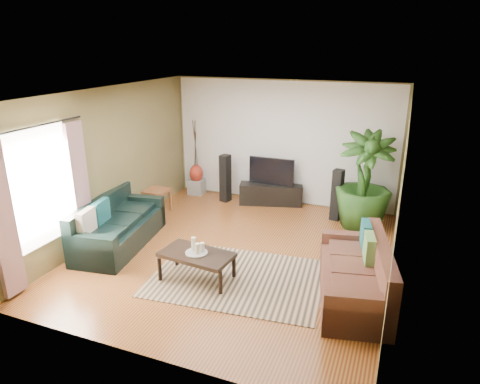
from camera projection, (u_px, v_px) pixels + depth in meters
The scene contains 28 objects.
floor at pixel (236, 253), 7.35m from camera, with size 5.50×5.50×0.00m, color #9A5B27.
ceiling at pixel (235, 93), 6.45m from camera, with size 5.50×5.50×0.00m, color white.
wall_back at pixel (283, 143), 9.32m from camera, with size 5.00×5.00×0.00m, color brown.
wall_front at pixel (137, 252), 4.49m from camera, with size 5.00×5.00×0.00m, color brown.
wall_left at pixel (108, 163), 7.76m from camera, with size 5.50×5.50×0.00m, color brown.
wall_right at pixel (399, 198), 6.04m from camera, with size 5.50×5.50×0.00m, color brown.
backwall_panel at pixel (283, 143), 9.31m from camera, with size 4.90×4.90×0.00m, color white.
window_pane at pixel (40, 187), 6.33m from camera, with size 1.80×1.80×0.00m, color white.
curtain_near at pixel (3, 222), 5.74m from camera, with size 0.08×0.35×2.20m, color gray.
curtain_far at pixel (80, 188), 7.06m from camera, with size 0.08×0.35×2.20m, color gray.
curtain_rod at pixel (33, 127), 6.02m from camera, with size 0.03×0.03×1.90m, color black.
sofa_left at pixel (119, 223), 7.52m from camera, with size 2.03×0.87×0.85m, color black.
sofa_right at pixel (354, 271), 5.94m from camera, with size 1.93×0.87×0.85m, color #562F24.
area_rug at pixel (237, 278), 6.57m from camera, with size 2.58×1.83×0.01m, color tan.
coffee_table at pixel (197, 266), 6.48m from camera, with size 1.08×0.59×0.44m, color black.
candle_tray at pixel (197, 252), 6.40m from camera, with size 0.33×0.33×0.01m, color #979791.
candle_tall at pixel (194, 244), 6.41m from camera, with size 0.07×0.07×0.22m, color beige.
candle_mid at pixel (197, 249), 6.32m from camera, with size 0.07×0.07×0.17m, color #F3E9CD.
candle_short at pixel (202, 247), 6.41m from camera, with size 0.07×0.07×0.14m, color beige.
tv_stand at pixel (271, 194), 9.52m from camera, with size 1.38×0.41×0.46m, color black.
television at pixel (271, 171), 9.35m from camera, with size 1.01×0.06×0.60m, color black.
speaker_left at pixel (225, 178), 9.60m from camera, with size 0.19×0.22×1.08m, color black.
speaker_right at pixel (337, 195), 8.59m from camera, with size 0.19×0.21×1.05m, color black.
potted_plant at pixel (364, 181), 8.12m from camera, with size 1.05×1.05×1.88m, color #214717.
plant_pot at pixel (360, 220), 8.39m from camera, with size 0.35×0.35×0.27m, color black.
pedestal at pixel (197, 187), 10.18m from camera, with size 0.34×0.34×0.34m, color gray.
vase at pixel (196, 174), 10.07m from camera, with size 0.31×0.31×0.44m, color maroon.
side_table at pixel (157, 201), 9.04m from camera, with size 0.48×0.48×0.51m, color brown.
Camera 1 is at (2.48, -6.10, 3.43)m, focal length 32.00 mm.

